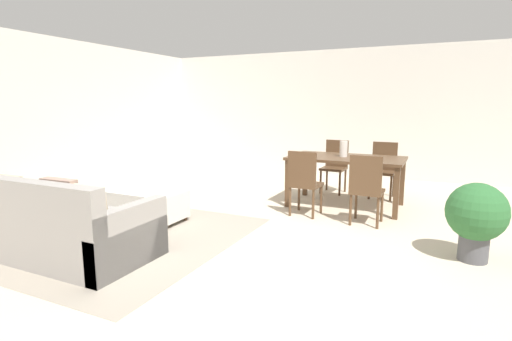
# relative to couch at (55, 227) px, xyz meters

# --- Properties ---
(ground_plane) EXTENTS (10.80, 10.80, 0.00)m
(ground_plane) POSITION_rel_couch_xyz_m (1.82, 0.95, -0.29)
(ground_plane) COLOR beige
(wall_back) EXTENTS (9.00, 0.12, 2.70)m
(wall_back) POSITION_rel_couch_xyz_m (1.82, 5.95, 1.06)
(wall_back) COLOR silver
(wall_back) RESTS_ON ground_plane
(wall_left) EXTENTS (0.12, 11.00, 2.70)m
(wall_left) POSITION_rel_couch_xyz_m (-2.68, 1.45, 1.06)
(wall_left) COLOR silver
(wall_left) RESTS_ON ground_plane
(area_rug) EXTENTS (3.00, 2.80, 0.01)m
(area_rug) POSITION_rel_couch_xyz_m (0.03, 0.69, -0.29)
(area_rug) COLOR gray
(area_rug) RESTS_ON ground_plane
(couch) EXTENTS (2.06, 0.96, 0.86)m
(couch) POSITION_rel_couch_xyz_m (0.00, 0.00, 0.00)
(couch) COLOR gray
(couch) RESTS_ON ground_plane
(ottoman_table) EXTENTS (1.01, 0.58, 0.42)m
(ottoman_table) POSITION_rel_couch_xyz_m (0.05, 1.32, -0.06)
(ottoman_table) COLOR silver
(ottoman_table) RESTS_ON ground_plane
(dining_table) EXTENTS (1.68, 0.96, 0.76)m
(dining_table) POSITION_rel_couch_xyz_m (2.27, 3.27, 0.38)
(dining_table) COLOR #513823
(dining_table) RESTS_ON ground_plane
(dining_chair_near_left) EXTENTS (0.42, 0.42, 0.92)m
(dining_chair_near_left) POSITION_rel_couch_xyz_m (1.87, 2.46, 0.23)
(dining_chair_near_left) COLOR #513823
(dining_chair_near_left) RESTS_ON ground_plane
(dining_chair_near_right) EXTENTS (0.40, 0.40, 0.92)m
(dining_chair_near_right) POSITION_rel_couch_xyz_m (2.73, 2.40, 0.23)
(dining_chair_near_right) COLOR #513823
(dining_chair_near_right) RESTS_ON ground_plane
(dining_chair_far_left) EXTENTS (0.42, 0.42, 0.92)m
(dining_chair_far_left) POSITION_rel_couch_xyz_m (1.88, 4.15, 0.23)
(dining_chair_far_left) COLOR #513823
(dining_chair_far_left) RESTS_ON ground_plane
(dining_chair_far_right) EXTENTS (0.41, 0.41, 0.92)m
(dining_chair_far_right) POSITION_rel_couch_xyz_m (2.70, 4.13, 0.23)
(dining_chair_far_right) COLOR #513823
(dining_chair_far_right) RESTS_ON ground_plane
(vase_centerpiece) EXTENTS (0.12, 0.12, 0.24)m
(vase_centerpiece) POSITION_rel_couch_xyz_m (2.22, 3.27, 0.59)
(vase_centerpiece) COLOR silver
(vase_centerpiece) RESTS_ON dining_table
(potted_plant) EXTENTS (0.58, 0.58, 0.79)m
(potted_plant) POSITION_rel_couch_xyz_m (3.92, 1.68, 0.17)
(potted_plant) COLOR #4C4C51
(potted_plant) RESTS_ON ground_plane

